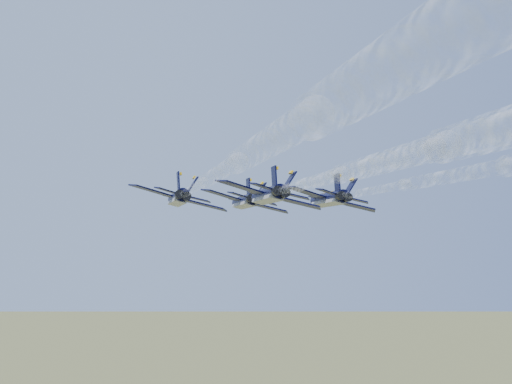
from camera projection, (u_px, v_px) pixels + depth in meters
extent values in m
cylinder|color=black|center=(245.00, 201.00, 128.60)|extent=(2.91, 15.10, 2.35)
cone|color=black|center=(236.00, 203.00, 137.42)|extent=(2.46, 3.03, 2.35)
ellipsoid|color=black|center=(242.00, 198.00, 132.44)|extent=(1.41, 2.77, 1.18)
cube|color=gray|center=(244.00, 205.00, 128.53)|extent=(2.27, 13.54, 0.93)
cube|color=black|center=(223.00, 195.00, 127.07)|extent=(7.15, 5.24, 1.87)
cube|color=#E0AD0B|center=(221.00, 195.00, 128.98)|extent=(6.10, 2.08, 1.86)
cube|color=black|center=(268.00, 208.00, 128.33)|extent=(7.26, 5.61, 1.87)
cube|color=#E0AD0B|center=(266.00, 207.00, 130.23)|extent=(5.98, 2.51, 1.86)
cube|color=black|center=(238.00, 195.00, 121.17)|extent=(3.33, 2.69, 0.90)
cube|color=black|center=(267.00, 203.00, 121.95)|extent=(3.38, 2.83, 0.90)
cube|color=black|center=(248.00, 188.00, 122.33)|extent=(0.44, 2.50, 2.95)
cube|color=black|center=(260.00, 191.00, 122.64)|extent=(1.84, 2.56, 2.58)
cylinder|color=black|center=(250.00, 199.00, 120.69)|extent=(1.57, 1.41, 1.52)
cylinder|color=black|center=(256.00, 201.00, 120.85)|extent=(1.57, 1.41, 1.52)
cylinder|color=black|center=(178.00, 197.00, 115.37)|extent=(2.91, 15.10, 2.35)
cone|color=black|center=(173.00, 200.00, 124.19)|extent=(2.46, 3.03, 2.35)
ellipsoid|color=black|center=(177.00, 195.00, 119.21)|extent=(1.41, 2.77, 1.18)
cube|color=gray|center=(177.00, 202.00, 115.30)|extent=(2.27, 13.54, 0.93)
cube|color=black|center=(153.00, 191.00, 113.84)|extent=(7.15, 5.24, 1.87)
cube|color=#E0AD0B|center=(152.00, 191.00, 115.75)|extent=(6.10, 2.08, 1.86)
cube|color=black|center=(204.00, 205.00, 115.10)|extent=(7.26, 5.61, 1.87)
cube|color=#E0AD0B|center=(203.00, 205.00, 117.00)|extent=(5.98, 2.51, 1.86)
cube|color=black|center=(166.00, 191.00, 107.94)|extent=(3.33, 2.69, 0.90)
cube|color=black|center=(199.00, 200.00, 108.71)|extent=(3.38, 2.83, 0.90)
cube|color=black|center=(178.00, 183.00, 109.10)|extent=(0.44, 2.50, 2.95)
cube|color=black|center=(192.00, 186.00, 109.41)|extent=(1.84, 2.56, 2.58)
cylinder|color=black|center=(179.00, 195.00, 107.46)|extent=(1.57, 1.41, 1.52)
cylinder|color=black|center=(186.00, 197.00, 107.62)|extent=(1.57, 1.41, 1.52)
cylinder|color=black|center=(329.00, 199.00, 119.16)|extent=(2.91, 15.10, 2.35)
cone|color=black|center=(314.00, 201.00, 127.99)|extent=(2.46, 3.03, 2.35)
ellipsoid|color=black|center=(323.00, 196.00, 123.01)|extent=(1.41, 2.77, 1.18)
cube|color=gray|center=(328.00, 203.00, 119.09)|extent=(2.27, 13.54, 0.93)
cube|color=black|center=(306.00, 192.00, 117.64)|extent=(7.15, 5.24, 1.87)
cube|color=#E0AD0B|center=(303.00, 192.00, 119.54)|extent=(6.10, 2.08, 1.86)
cube|color=black|center=(354.00, 206.00, 118.89)|extent=(7.26, 5.61, 1.87)
cube|color=#E0AD0B|center=(350.00, 205.00, 120.79)|extent=(5.98, 2.51, 1.86)
cube|color=black|center=(327.00, 192.00, 111.73)|extent=(3.33, 2.69, 0.90)
cube|color=black|center=(358.00, 201.00, 112.51)|extent=(3.38, 2.83, 0.90)
cube|color=black|center=(337.00, 184.00, 112.89)|extent=(0.44, 2.50, 2.95)
cube|color=black|center=(350.00, 188.00, 113.21)|extent=(1.84, 2.56, 2.58)
cylinder|color=black|center=(341.00, 196.00, 111.25)|extent=(1.57, 1.41, 1.52)
cylinder|color=black|center=(347.00, 198.00, 111.41)|extent=(1.57, 1.41, 1.52)
cylinder|color=black|center=(268.00, 194.00, 105.73)|extent=(2.91, 15.10, 2.35)
cone|color=black|center=(256.00, 197.00, 114.55)|extent=(2.46, 3.03, 2.35)
ellipsoid|color=black|center=(264.00, 191.00, 109.57)|extent=(1.41, 2.77, 1.18)
cube|color=gray|center=(267.00, 200.00, 105.66)|extent=(2.27, 13.54, 0.93)
cube|color=black|center=(242.00, 187.00, 104.20)|extent=(7.15, 5.24, 1.87)
cube|color=#E0AD0B|center=(240.00, 187.00, 106.10)|extent=(6.10, 2.08, 1.86)
cube|color=black|center=(297.00, 202.00, 105.45)|extent=(7.26, 5.61, 1.87)
cube|color=#E0AD0B|center=(294.00, 202.00, 107.36)|extent=(5.98, 2.51, 1.86)
cube|color=black|center=(262.00, 187.00, 98.30)|extent=(3.33, 2.69, 0.90)
cube|color=black|center=(297.00, 197.00, 99.07)|extent=(3.38, 2.83, 0.90)
cube|color=black|center=(274.00, 178.00, 99.46)|extent=(0.44, 2.50, 2.95)
cube|color=black|center=(289.00, 182.00, 99.77)|extent=(1.84, 2.56, 2.58)
cylinder|color=black|center=(277.00, 191.00, 97.81)|extent=(1.57, 1.41, 1.52)
cylinder|color=black|center=(285.00, 193.00, 97.98)|extent=(1.57, 1.41, 1.52)
cylinder|color=white|center=(269.00, 196.00, 109.15)|extent=(2.17, 24.83, 1.25)
cylinder|color=white|center=(310.00, 186.00, 86.17)|extent=(2.64, 24.85, 1.72)
cylinder|color=white|center=(383.00, 170.00, 63.19)|extent=(3.19, 24.87, 2.27)
cylinder|color=white|center=(192.00, 191.00, 95.91)|extent=(2.17, 24.83, 1.25)
cylinder|color=white|center=(217.00, 178.00, 72.93)|extent=(2.64, 24.85, 1.72)
cylinder|color=white|center=(266.00, 154.00, 49.95)|extent=(3.19, 24.87, 2.27)
cylinder|color=white|center=(397.00, 88.00, 26.97)|extent=(3.83, 24.89, 2.91)
cylinder|color=white|center=(371.00, 192.00, 99.71)|extent=(2.17, 24.83, 1.25)
cylinder|color=white|center=(449.00, 181.00, 76.73)|extent=(2.64, 24.85, 1.72)
cylinder|color=white|center=(304.00, 186.00, 86.27)|extent=(2.17, 24.83, 1.25)
cylinder|color=white|center=(374.00, 170.00, 63.29)|extent=(2.64, 24.85, 1.72)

